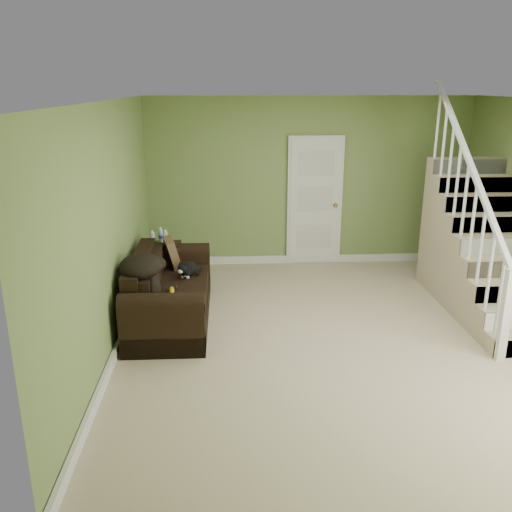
{
  "coord_description": "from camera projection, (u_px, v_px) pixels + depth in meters",
  "views": [
    {
      "loc": [
        -1.27,
        -5.56,
        2.76
      ],
      "look_at": [
        -0.95,
        0.4,
        0.86
      ],
      "focal_mm": 38.0,
      "sensor_mm": 36.0,
      "label": 1
    }
  ],
  "objects": [
    {
      "name": "wall_front",
      "position": [
        446.0,
        344.0,
        3.18
      ],
      "size": [
        5.0,
        0.04,
        2.6
      ],
      "primitive_type": "cube",
      "color": "olive",
      "rests_on": "floor"
    },
    {
      "name": "throw_blanket",
      "position": [
        141.0,
        266.0,
        5.96
      ],
      "size": [
        0.62,
        0.72,
        0.25
      ],
      "primitive_type": "ellipsoid",
      "rotation": [
        0.0,
        0.0,
        -0.29
      ],
      "color": "black",
      "rests_on": "sofa"
    },
    {
      "name": "sofa",
      "position": [
        167.0,
        295.0,
        6.57
      ],
      "size": [
        0.89,
        2.06,
        0.82
      ],
      "color": "black",
      "rests_on": "floor"
    },
    {
      "name": "staircase",
      "position": [
        480.0,
        255.0,
        7.02
      ],
      "size": [
        1.0,
        2.51,
        2.82
      ],
      "color": "#BEAC89",
      "rests_on": "floor"
    },
    {
      "name": "baseboard_left",
      "position": [
        122.0,
        337.0,
        6.04
      ],
      "size": [
        0.04,
        5.5,
        0.12
      ],
      "primitive_type": "cube",
      "color": "white",
      "rests_on": "floor"
    },
    {
      "name": "floor",
      "position": [
        340.0,
        337.0,
        6.19
      ],
      "size": [
        5.0,
        5.5,
        0.01
      ],
      "primitive_type": "cube",
      "color": "#BEAC89",
      "rests_on": "ground"
    },
    {
      "name": "ceiling",
      "position": [
        353.0,
        101.0,
        5.4
      ],
      "size": [
        5.0,
        5.5,
        0.01
      ],
      "primitive_type": "cube",
      "color": "white",
      "rests_on": "wall_back"
    },
    {
      "name": "banana",
      "position": [
        172.0,
        291.0,
        6.27
      ],
      "size": [
        0.08,
        0.22,
        0.06
      ],
      "primitive_type": "ellipsoid",
      "rotation": [
        0.0,
        0.0,
        0.08
      ],
      "color": "gold",
      "rests_on": "sofa"
    },
    {
      "name": "door",
      "position": [
        315.0,
        201.0,
        8.47
      ],
      "size": [
        0.86,
        0.12,
        2.02
      ],
      "color": "white",
      "rests_on": "floor"
    },
    {
      "name": "throw_pillow",
      "position": [
        173.0,
        254.0,
        7.15
      ],
      "size": [
        0.29,
        0.45,
        0.43
      ],
      "primitive_type": "cube",
      "rotation": [
        0.0,
        -0.24,
        0.24
      ],
      "color": "#472C1C",
      "rests_on": "sofa"
    },
    {
      "name": "wall_back",
      "position": [
        309.0,
        182.0,
        8.41
      ],
      "size": [
        5.0,
        0.04,
        2.6
      ],
      "primitive_type": "cube",
      "color": "olive",
      "rests_on": "floor"
    },
    {
      "name": "wall_left",
      "position": [
        110.0,
        230.0,
        5.67
      ],
      "size": [
        0.04,
        5.5,
        2.6
      ],
      "primitive_type": "cube",
      "color": "olive",
      "rests_on": "floor"
    },
    {
      "name": "cat",
      "position": [
        189.0,
        269.0,
        6.8
      ],
      "size": [
        0.3,
        0.5,
        0.24
      ],
      "rotation": [
        0.0,
        0.0,
        -0.4
      ],
      "color": "black",
      "rests_on": "sofa"
    },
    {
      "name": "side_table",
      "position": [
        162.0,
        268.0,
        7.45
      ],
      "size": [
        0.58,
        0.58,
        0.89
      ],
      "rotation": [
        0.0,
        0.0,
        0.05
      ],
      "color": "black",
      "rests_on": "floor"
    },
    {
      "name": "baseboard_back",
      "position": [
        307.0,
        259.0,
        8.76
      ],
      "size": [
        5.0,
        0.04,
        0.12
      ],
      "primitive_type": "cube",
      "color": "white",
      "rests_on": "floor"
    }
  ]
}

